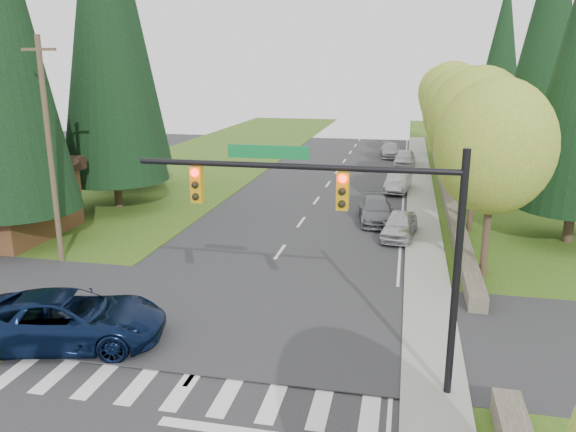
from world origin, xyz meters
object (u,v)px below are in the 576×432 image
(suv_navy, at_px, (67,319))
(parked_car_d, at_px, (405,158))
(parked_car_c, at_px, (398,182))
(parked_car_b, at_px, (376,210))
(parked_car_e, at_px, (391,150))
(parked_car_a, at_px, (400,225))

(suv_navy, height_order, parked_car_d, suv_navy)
(parked_car_c, bearing_deg, parked_car_d, 95.31)
(parked_car_c, bearing_deg, parked_car_b, -90.07)
(parked_car_b, relative_size, parked_car_c, 1.11)
(parked_car_b, bearing_deg, parked_car_d, 78.29)
(parked_car_c, xyz_separation_m, parked_car_e, (-1.06, 15.91, -0.03))
(parked_car_a, relative_size, parked_car_b, 0.86)
(parked_car_d, height_order, parked_car_e, parked_car_d)
(parked_car_a, relative_size, parked_car_e, 0.88)
(parked_car_d, bearing_deg, suv_navy, -103.69)
(suv_navy, xyz_separation_m, parked_car_d, (10.24, 35.91, -0.10))
(suv_navy, xyz_separation_m, parked_car_c, (9.90, 25.41, -0.17))
(parked_car_a, bearing_deg, suv_navy, -119.61)
(parked_car_a, distance_m, parked_car_d, 21.83)
(parked_car_a, distance_m, parked_car_b, 3.26)
(suv_navy, xyz_separation_m, parked_car_e, (8.84, 41.32, -0.21))
(suv_navy, relative_size, parked_car_c, 1.49)
(suv_navy, bearing_deg, parked_car_d, -30.08)
(parked_car_b, bearing_deg, parked_car_a, -72.00)
(parked_car_b, xyz_separation_m, parked_car_e, (0.00, 24.31, -0.02))
(suv_navy, bearing_deg, parked_car_a, -50.19)
(parked_car_b, relative_size, parked_car_e, 1.02)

